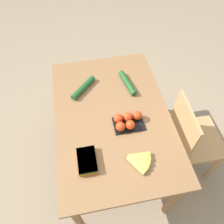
{
  "coord_description": "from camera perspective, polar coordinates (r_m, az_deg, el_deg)",
  "views": [
    {
      "loc": [
        0.94,
        -0.18,
        2.11
      ],
      "look_at": [
        0.0,
        0.0,
        0.8
      ],
      "focal_mm": 35.0,
      "sensor_mm": 36.0,
      "label": 1
    }
  ],
  "objects": [
    {
      "name": "chair",
      "position": [
        1.97,
        19.87,
        -6.59
      ],
      "size": [
        0.43,
        0.41,
        0.91
      ],
      "rotation": [
        0.0,
        0.0,
        3.11
      ],
      "color": "tan",
      "rests_on": "ground_plane"
    },
    {
      "name": "banana_bunch",
      "position": [
        1.45,
        6.77,
        -12.41
      ],
      "size": [
        0.15,
        0.16,
        0.04
      ],
      "color": "brown",
      "rests_on": "dining_table"
    },
    {
      "name": "carrot_bag",
      "position": [
        1.44,
        -6.53,
        -12.45
      ],
      "size": [
        0.18,
        0.12,
        0.04
      ],
      "color": "orange",
      "rests_on": "dining_table"
    },
    {
      "name": "cucumber_near",
      "position": [
        1.79,
        -7.5,
        6.34
      ],
      "size": [
        0.22,
        0.22,
        0.05
      ],
      "color": "#1E5123",
      "rests_on": "dining_table"
    },
    {
      "name": "ground_plane",
      "position": [
        2.31,
        0.0,
        -11.89
      ],
      "size": [
        12.0,
        12.0,
        0.0
      ],
      "primitive_type": "plane",
      "color": "gray"
    },
    {
      "name": "tomato_pack",
      "position": [
        1.56,
        3.99,
        -2.34
      ],
      "size": [
        0.15,
        0.22,
        0.08
      ],
      "color": "black",
      "rests_on": "dining_table"
    },
    {
      "name": "dining_table",
      "position": [
        1.73,
        0.0,
        -2.74
      ],
      "size": [
        1.29,
        0.86,
        0.77
      ],
      "color": "olive",
      "rests_on": "ground_plane"
    },
    {
      "name": "cucumber_far",
      "position": [
        1.82,
        4.07,
        7.6
      ],
      "size": [
        0.27,
        0.1,
        0.05
      ],
      "color": "#1E5123",
      "rests_on": "dining_table"
    }
  ]
}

